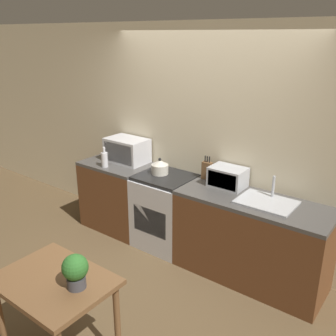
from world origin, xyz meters
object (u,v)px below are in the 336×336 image
at_px(microwave, 127,150).
at_px(dining_table, 55,292).
at_px(kettle, 160,167).
at_px(bottle, 104,159).
at_px(toaster_oven, 228,177).
at_px(stove_range, 166,211).

xyz_separation_m(microwave, dining_table, (1.11, -2.00, -0.41)).
distance_m(kettle, dining_table, 2.00).
bearing_deg(kettle, dining_table, -75.29).
xyz_separation_m(bottle, dining_table, (1.20, -1.69, -0.35)).
xyz_separation_m(toaster_oven, dining_table, (-0.32, -2.04, -0.36)).
bearing_deg(bottle, microwave, 74.25).
height_order(kettle, microwave, microwave).
bearing_deg(microwave, stove_range, -8.98).
distance_m(bottle, toaster_oven, 1.56).
xyz_separation_m(stove_range, bottle, (-0.80, -0.20, 0.55)).
bearing_deg(kettle, microwave, 171.35).
bearing_deg(dining_table, microwave, 118.99).
bearing_deg(dining_table, bottle, 125.35).
height_order(stove_range, toaster_oven, toaster_oven).
relative_size(stove_range, kettle, 4.48).
height_order(stove_range, microwave, microwave).
distance_m(kettle, toaster_oven, 0.83).
height_order(kettle, dining_table, kettle).
xyz_separation_m(kettle, dining_table, (0.50, -1.91, -0.34)).
distance_m(stove_range, kettle, 0.54).
distance_m(microwave, toaster_oven, 1.43).
height_order(kettle, toaster_oven, toaster_oven).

